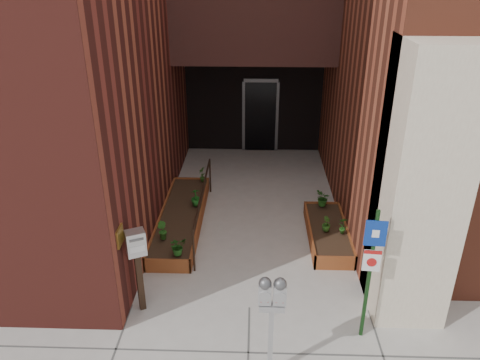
{
  "coord_description": "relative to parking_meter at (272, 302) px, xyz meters",
  "views": [
    {
      "loc": [
        0.06,
        -6.2,
        5.33
      ],
      "look_at": [
        -0.22,
        1.8,
        1.53
      ],
      "focal_mm": 35.0,
      "sensor_mm": 36.0,
      "label": 1
    }
  ],
  "objects": [
    {
      "name": "planter_right",
      "position": [
        1.29,
        3.56,
        -1.14
      ],
      "size": [
        0.8,
        2.2,
        0.3
      ],
      "color": "brown",
      "rests_on": "ground"
    },
    {
      "name": "shrub_left_c",
      "position": [
        -1.56,
        4.4,
        -0.77
      ],
      "size": [
        0.3,
        0.3,
        0.4
      ],
      "primitive_type": "imported",
      "rotation": [
        0.0,
        0.0,
        3.57
      ],
      "color": "#1A5D1A",
      "rests_on": "planter_left"
    },
    {
      "name": "sign_post",
      "position": [
        1.45,
        0.78,
        0.09
      ],
      "size": [
        0.3,
        0.08,
        2.23
      ],
      "color": "black",
      "rests_on": "ground"
    },
    {
      "name": "shrub_left_a",
      "position": [
        -1.67,
        2.46,
        -0.8
      ],
      "size": [
        0.45,
        0.45,
        0.35
      ],
      "primitive_type": "imported",
      "rotation": [
        0.0,
        0.0,
        0.7
      ],
      "color": "#1D5016",
      "rests_on": "planter_left"
    },
    {
      "name": "shrub_right_c",
      "position": [
        1.28,
        4.46,
        -0.79
      ],
      "size": [
        0.41,
        0.41,
        0.37
      ],
      "primitive_type": "imported",
      "rotation": [
        0.0,
        0.0,
        4.44
      ],
      "color": "#205919",
      "rests_on": "planter_right"
    },
    {
      "name": "shrub_right_a",
      "position": [
        1.22,
        3.4,
        -0.82
      ],
      "size": [
        0.24,
        0.24,
        0.32
      ],
      "primitive_type": "imported",
      "rotation": [
        0.0,
        0.0,
        1.0
      ],
      "color": "#295919",
      "rests_on": "planter_right"
    },
    {
      "name": "handrail",
      "position": [
        -1.36,
        4.01,
        -0.53
      ],
      "size": [
        0.04,
        3.34,
        0.9
      ],
      "color": "black",
      "rests_on": "ground"
    },
    {
      "name": "shrub_left_b",
      "position": [
        -2.06,
        2.99,
        -0.8
      ],
      "size": [
        0.28,
        0.28,
        0.36
      ],
      "primitive_type": "imported",
      "rotation": [
        0.0,
        0.0,
        2.48
      ],
      "color": "#245C1A",
      "rests_on": "planter_left"
    },
    {
      "name": "planter_left",
      "position": [
        -1.86,
        4.06,
        -1.14
      ],
      "size": [
        0.9,
        3.6,
        0.3
      ],
      "color": "brown",
      "rests_on": "ground"
    },
    {
      "name": "ground",
      "position": [
        -0.31,
        1.36,
        -1.28
      ],
      "size": [
        80.0,
        80.0,
        0.0
      ],
      "primitive_type": "plane",
      "color": "#9E9991",
      "rests_on": "ground"
    },
    {
      "name": "parking_meter",
      "position": [
        0.0,
        0.0,
        0.0
      ],
      "size": [
        0.37,
        0.17,
        1.65
      ],
      "color": "#A7A7AA",
      "rests_on": "ground"
    },
    {
      "name": "shrub_left_d",
      "position": [
        -1.56,
        5.66,
        -0.79
      ],
      "size": [
        0.22,
        0.22,
        0.38
      ],
      "primitive_type": "imported",
      "rotation": [
        0.0,
        0.0,
        4.83
      ],
      "color": "#275518",
      "rests_on": "planter_left"
    },
    {
      "name": "shrub_right_b",
      "position": [
        1.54,
        3.31,
        -0.79
      ],
      "size": [
        0.21,
        0.21,
        0.37
      ],
      "primitive_type": "imported",
      "rotation": [
        0.0,
        0.0,
        3.19
      ],
      "color": "#225B1A",
      "rests_on": "planter_right"
    },
    {
      "name": "payment_dropbox",
      "position": [
        -2.1,
        1.29,
        -0.19
      ],
      "size": [
        0.36,
        0.33,
        1.51
      ],
      "color": "black",
      "rests_on": "ground"
    }
  ]
}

